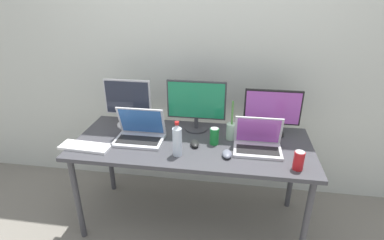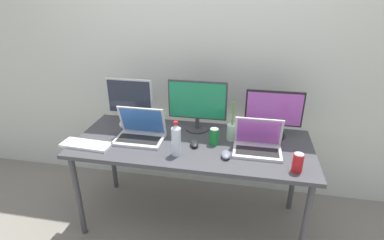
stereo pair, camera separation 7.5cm
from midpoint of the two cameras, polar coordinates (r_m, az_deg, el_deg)
The scene contains 15 objects.
ground_plane at distance 2.66m, azimuth -0.85°, elevation -18.38°, with size 16.00×16.00×0.00m, color gray.
wall_back at distance 2.59m, azimuth 1.17°, elevation 13.08°, with size 7.00×0.08×2.60m, color silver.
work_desk at distance 2.26m, azimuth -0.96°, elevation -5.61°, with size 1.75×0.73×0.74m.
monitor_left at distance 2.48m, azimuth -12.93°, elevation 3.30°, with size 0.38×0.21×0.39m.
monitor_center at distance 2.33m, azimuth -0.01°, elevation 3.15°, with size 0.46×0.18×0.40m.
monitor_right at distance 2.34m, azimuth 14.12°, elevation 1.49°, with size 0.42×0.22×0.36m.
laptop_silver at distance 2.27m, azimuth -10.82°, elevation -2.43°, with size 0.36×0.24×0.25m.
laptop_secondary at distance 2.15m, azimuth 11.43°, elevation -4.23°, with size 0.33×0.23×0.24m.
keyboard_main at distance 2.29m, azimuth -20.57°, elevation -4.80°, with size 0.36×0.13×0.02m, color white.
mouse_by_keyboard at distance 2.17m, azimuth -0.49°, elevation -4.53°, with size 0.06×0.11×0.03m, color black.
mouse_by_laptop at distance 2.05m, azimuth 5.63°, elevation -6.47°, with size 0.07×0.11×0.04m, color slate.
water_bottle at distance 2.02m, azimuth -3.91°, elevation -3.84°, with size 0.06×0.06×0.25m.
soda_can_near_keyboard at distance 2.18m, azimuth 3.29°, elevation -3.06°, with size 0.07×0.07×0.13m.
soda_can_by_laptop at distance 1.99m, azimuth 18.64°, elevation -7.33°, with size 0.07×0.07×0.13m.
bamboo_vase at distance 2.26m, azimuth 6.55°, elevation -2.02°, with size 0.08×0.08×0.30m.
Camera 1 is at (0.30, -1.93, 1.80)m, focal length 28.00 mm.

